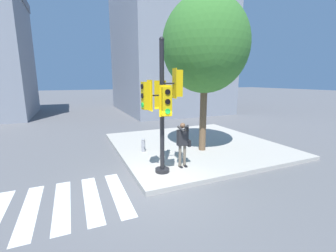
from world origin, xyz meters
name	(u,v)px	position (x,y,z in m)	size (l,w,h in m)	color
ground_plane	(156,187)	(0.00, 0.00, 0.00)	(160.00, 160.00, 0.00)	#5B5B5E
sidewalk_corner	(195,145)	(3.50, 3.50, 0.09)	(8.00, 8.00, 0.18)	#ADA89E
crosswalk_stripes	(30,210)	(-3.60, 0.09, 0.00)	(5.23, 2.94, 0.01)	silver
traffic_signal_pole	(162,102)	(0.53, 0.68, 2.71)	(1.47, 1.46, 4.65)	black
person_photographer	(183,141)	(1.44, 0.86, 1.20)	(0.58, 0.54, 1.71)	black
street_tree	(205,45)	(3.27, 2.39, 4.95)	(3.81, 3.81, 6.88)	brown
fire_hydrant	(143,145)	(0.60, 3.24, 0.49)	(0.18, 0.24, 0.64)	#99999E
building_right	(166,15)	(8.00, 17.88, 10.37)	(10.38, 12.82, 20.72)	gray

